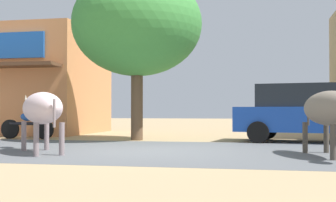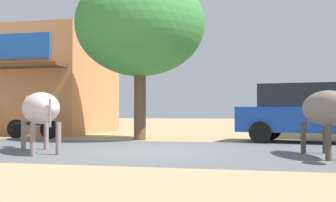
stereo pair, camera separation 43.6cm
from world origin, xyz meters
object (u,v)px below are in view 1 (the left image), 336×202
roadside_tree (137,25)px  cow_near_brown (41,109)px  parked_hatchback_car (307,112)px  cow_far_dark (331,109)px  parked_motorcycle (28,124)px

roadside_tree → cow_near_brown: size_ratio=2.15×
parked_hatchback_car → cow_near_brown: (-5.89, -4.44, 0.09)m
parked_hatchback_car → cow_far_dark: parked_hatchback_car is taller
parked_hatchback_car → cow_near_brown: parked_hatchback_car is taller
parked_hatchback_car → cow_far_dark: size_ratio=1.60×
roadside_tree → cow_near_brown: roadside_tree is taller
roadside_tree → parked_motorcycle: roadside_tree is taller
parked_motorcycle → cow_near_brown: size_ratio=0.77×
roadside_tree → cow_far_dark: roadside_tree is taller
roadside_tree → cow_near_brown: 5.10m
roadside_tree → parked_hatchback_car: bearing=1.6°
roadside_tree → parked_hatchback_car: (4.96, 0.14, -2.66)m
parked_motorcycle → cow_near_brown: cow_near_brown is taller
roadside_tree → parked_hatchback_car: roadside_tree is taller
roadside_tree → parked_hatchback_car: size_ratio=1.18×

